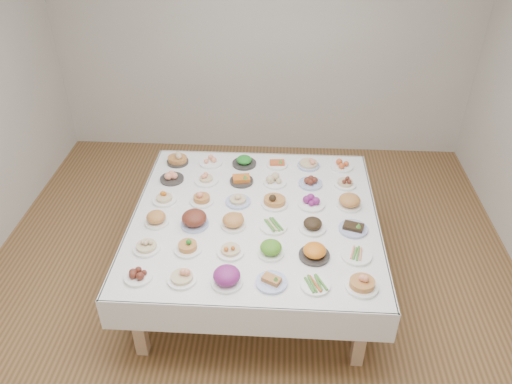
# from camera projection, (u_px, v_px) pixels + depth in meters

# --- Properties ---
(room_envelope) EXTENTS (5.02, 5.02, 2.81)m
(room_envelope) POSITION_uv_depth(u_px,v_px,m) (248.00, 96.00, 3.50)
(room_envelope) COLOR #8C603A
(room_envelope) RESTS_ON ground
(display_table) EXTENTS (2.04, 2.04, 0.75)m
(display_table) POSITION_uv_depth(u_px,v_px,m) (255.00, 222.00, 4.19)
(display_table) COLOR white
(display_table) RESTS_ON ground
(dish_0) EXTENTS (0.20, 0.20, 0.08)m
(dish_0) POSITION_uv_depth(u_px,v_px,m) (138.00, 275.00, 3.53)
(dish_0) COLOR white
(dish_0) RESTS_ON display_table
(dish_1) EXTENTS (0.21, 0.21, 0.12)m
(dish_1) POSITION_uv_depth(u_px,v_px,m) (182.00, 275.00, 3.49)
(dish_1) COLOR white
(dish_1) RESTS_ON display_table
(dish_2) EXTENTS (0.25, 0.25, 0.14)m
(dish_2) POSITION_uv_depth(u_px,v_px,m) (227.00, 276.00, 3.46)
(dish_2) COLOR white
(dish_2) RESTS_ON display_table
(dish_3) EXTENTS (0.22, 0.22, 0.08)m
(dish_3) POSITION_uv_depth(u_px,v_px,m) (271.00, 281.00, 3.48)
(dish_3) COLOR #4C66B2
(dish_3) RESTS_ON display_table
(dish_4) EXTENTS (0.20, 0.20, 0.05)m
(dish_4) POSITION_uv_depth(u_px,v_px,m) (315.00, 284.00, 3.46)
(dish_4) COLOR white
(dish_4) RESTS_ON display_table
(dish_5) EXTENTS (0.23, 0.23, 0.13)m
(dish_5) POSITION_uv_depth(u_px,v_px,m) (362.00, 281.00, 3.43)
(dish_5) COLOR white
(dish_5) RESTS_ON display_table
(dish_6) EXTENTS (0.20, 0.20, 0.11)m
(dish_6) POSITION_uv_depth(u_px,v_px,m) (146.00, 245.00, 3.76)
(dish_6) COLOR white
(dish_6) RESTS_ON display_table
(dish_7) EXTENTS (0.21, 0.21, 0.11)m
(dish_7) POSITION_uv_depth(u_px,v_px,m) (188.00, 246.00, 3.76)
(dish_7) COLOR white
(dish_7) RESTS_ON display_table
(dish_8) EXTENTS (0.20, 0.20, 0.11)m
(dish_8) POSITION_uv_depth(u_px,v_px,m) (230.00, 249.00, 3.73)
(dish_8) COLOR white
(dish_8) RESTS_ON display_table
(dish_9) EXTENTS (0.20, 0.20, 0.12)m
(dish_9) POSITION_uv_depth(u_px,v_px,m) (271.00, 248.00, 3.72)
(dish_9) COLOR white
(dish_9) RESTS_ON display_table
(dish_10) EXTENTS (0.23, 0.23, 0.13)m
(dish_10) POSITION_uv_depth(u_px,v_px,m) (315.00, 251.00, 3.69)
(dish_10) COLOR #2C2927
(dish_10) RESTS_ON display_table
(dish_11) EXTENTS (0.23, 0.23, 0.05)m
(dish_11) POSITION_uv_depth(u_px,v_px,m) (356.00, 255.00, 3.72)
(dish_11) COLOR white
(dish_11) RESTS_ON display_table
(dish_12) EXTENTS (0.19, 0.19, 0.10)m
(dish_12) POSITION_uv_depth(u_px,v_px,m) (156.00, 219.00, 4.03)
(dish_12) COLOR white
(dish_12) RESTS_ON display_table
(dish_13) EXTENTS (0.24, 0.24, 0.14)m
(dish_13) POSITION_uv_depth(u_px,v_px,m) (194.00, 218.00, 3.99)
(dish_13) COLOR #4C66B2
(dish_13) RESTS_ON display_table
(dish_14) EXTENTS (0.20, 0.20, 0.13)m
(dish_14) POSITION_uv_depth(u_px,v_px,m) (233.00, 220.00, 3.98)
(dish_14) COLOR white
(dish_14) RESTS_ON display_table
(dish_15) EXTENTS (0.23, 0.22, 0.05)m
(dish_15) POSITION_uv_depth(u_px,v_px,m) (274.00, 225.00, 4.00)
(dish_15) COLOR white
(dish_15) RESTS_ON display_table
(dish_16) EXTENTS (0.22, 0.22, 0.12)m
(dish_16) POSITION_uv_depth(u_px,v_px,m) (313.00, 224.00, 3.96)
(dish_16) COLOR white
(dish_16) RESTS_ON display_table
(dish_17) EXTENTS (0.23, 0.23, 0.10)m
(dish_17) POSITION_uv_depth(u_px,v_px,m) (353.00, 226.00, 3.96)
(dish_17) COLOR #4C66B2
(dish_17) RESTS_ON display_table
(dish_18) EXTENTS (0.20, 0.20, 0.10)m
(dish_18) POSITION_uv_depth(u_px,v_px,m) (164.00, 197.00, 4.28)
(dish_18) COLOR white
(dish_18) RESTS_ON display_table
(dish_19) EXTENTS (0.20, 0.20, 0.12)m
(dish_19) POSITION_uv_depth(u_px,v_px,m) (202.00, 197.00, 4.26)
(dish_19) COLOR white
(dish_19) RESTS_ON display_table
(dish_20) EXTENTS (0.21, 0.21, 0.11)m
(dish_20) POSITION_uv_depth(u_px,v_px,m) (238.00, 199.00, 4.26)
(dish_20) COLOR #4C66B2
(dish_20) RESTS_ON display_table
(dish_21) EXTENTS (0.24, 0.23, 0.14)m
(dish_21) POSITION_uv_depth(u_px,v_px,m) (275.00, 198.00, 4.23)
(dish_21) COLOR white
(dish_21) RESTS_ON display_table
(dish_22) EXTENTS (0.23, 0.23, 0.10)m
(dish_22) POSITION_uv_depth(u_px,v_px,m) (311.00, 202.00, 4.23)
(dish_22) COLOR white
(dish_22) RESTS_ON display_table
(dish_23) EXTENTS (0.21, 0.21, 0.12)m
(dish_23) POSITION_uv_depth(u_px,v_px,m) (350.00, 201.00, 4.21)
(dish_23) COLOR white
(dish_23) RESTS_ON display_table
(dish_24) EXTENTS (0.21, 0.21, 0.09)m
(dish_24) POSITION_uv_depth(u_px,v_px,m) (172.00, 177.00, 4.56)
(dish_24) COLOR #2C2927
(dish_24) RESTS_ON display_table
(dish_25) EXTENTS (0.21, 0.21, 0.11)m
(dish_25) POSITION_uv_depth(u_px,v_px,m) (206.00, 178.00, 4.53)
(dish_25) COLOR white
(dish_25) RESTS_ON display_table
(dish_26) EXTENTS (0.21, 0.21, 0.10)m
(dish_26) POSITION_uv_depth(u_px,v_px,m) (241.00, 179.00, 4.52)
(dish_26) COLOR #2C2927
(dish_26) RESTS_ON display_table
(dish_27) EXTENTS (0.21, 0.21, 0.09)m
(dish_27) POSITION_uv_depth(u_px,v_px,m) (275.00, 180.00, 4.50)
(dish_27) COLOR white
(dish_27) RESTS_ON display_table
(dish_28) EXTENTS (0.21, 0.21, 0.09)m
(dish_28) POSITION_uv_depth(u_px,v_px,m) (310.00, 181.00, 4.49)
(dish_28) COLOR #4C66B2
(dish_28) RESTS_ON display_table
(dish_29) EXTENTS (0.19, 0.19, 0.10)m
(dish_29) POSITION_uv_depth(u_px,v_px,m) (345.00, 181.00, 4.48)
(dish_29) COLOR white
(dish_29) RESTS_ON display_table
(dish_30) EXTENTS (0.20, 0.20, 0.13)m
(dish_30) POSITION_uv_depth(u_px,v_px,m) (177.00, 158.00, 4.79)
(dish_30) COLOR #2C2927
(dish_30) RESTS_ON display_table
(dish_31) EXTENTS (0.22, 0.22, 0.09)m
(dish_31) POSITION_uv_depth(u_px,v_px,m) (211.00, 161.00, 4.79)
(dish_31) COLOR white
(dish_31) RESTS_ON display_table
(dish_32) EXTENTS (0.23, 0.23, 0.13)m
(dish_32) POSITION_uv_depth(u_px,v_px,m) (244.00, 159.00, 4.76)
(dish_32) COLOR #2C2927
(dish_32) RESTS_ON display_table
(dish_33) EXTENTS (0.20, 0.20, 0.09)m
(dish_33) POSITION_uv_depth(u_px,v_px,m) (277.00, 163.00, 4.76)
(dish_33) COLOR white
(dish_33) RESTS_ON display_table
(dish_34) EXTENTS (0.21, 0.21, 0.12)m
(dish_34) POSITION_uv_depth(u_px,v_px,m) (309.00, 162.00, 4.74)
(dish_34) COLOR #4C66B2
(dish_34) RESTS_ON display_table
(dish_35) EXTENTS (0.21, 0.21, 0.09)m
(dish_35) POSITION_uv_depth(u_px,v_px,m) (342.00, 165.00, 4.73)
(dish_35) COLOR white
(dish_35) RESTS_ON display_table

